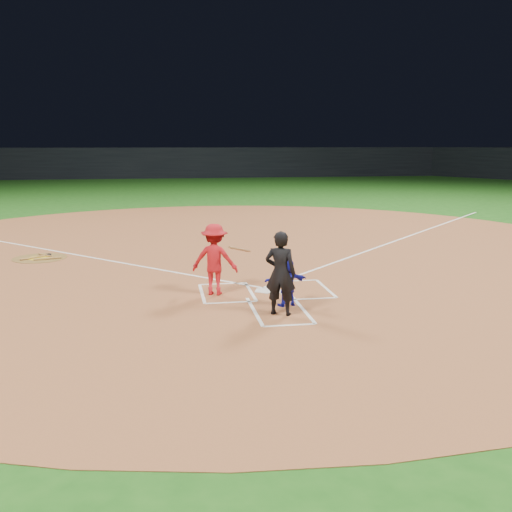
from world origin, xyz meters
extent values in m
plane|color=#184E13|center=(0.00, 0.00, 0.00)|extent=(120.00, 120.00, 0.00)
cylinder|color=brown|center=(0.00, 6.00, 0.01)|extent=(28.00, 28.00, 0.01)
cube|color=black|center=(0.00, 48.00, 1.60)|extent=(80.00, 1.20, 3.20)
cylinder|color=silver|center=(0.00, 0.00, 0.02)|extent=(0.60, 0.60, 0.02)
cylinder|color=brown|center=(-6.47, 5.29, 0.02)|extent=(1.70, 1.70, 0.01)
cylinder|color=gold|center=(-6.47, 5.29, 0.02)|extent=(0.80, 0.80, 0.00)
cylinder|color=#A06E3A|center=(-6.32, 5.54, 0.05)|extent=(0.60, 0.67, 0.06)
cylinder|color=olive|center=(-6.67, 5.19, 0.05)|extent=(0.68, 0.60, 0.06)
cylinder|color=#A1753B|center=(-6.17, 4.99, 0.05)|extent=(0.83, 0.28, 0.06)
torus|color=black|center=(-6.27, 5.69, 0.05)|extent=(0.19, 0.19, 0.05)
imported|color=#13149A|center=(0.26, -1.36, 0.57)|extent=(1.07, 0.53, 1.11)
imported|color=black|center=(-0.03, -2.01, 0.93)|extent=(0.79, 0.68, 1.84)
cube|color=white|center=(-0.98, 0.92, 0.01)|extent=(1.22, 0.08, 0.01)
cube|color=white|center=(-0.98, -0.92, 0.01)|extent=(1.22, 0.08, 0.01)
cube|color=white|center=(-0.37, 0.00, 0.01)|extent=(0.08, 1.83, 0.01)
cube|color=white|center=(-1.59, 0.00, 0.01)|extent=(0.08, 1.83, 0.01)
cube|color=white|center=(0.98, 0.92, 0.01)|extent=(1.22, 0.08, 0.01)
cube|color=white|center=(0.98, -0.92, 0.01)|extent=(1.22, 0.08, 0.01)
cube|color=white|center=(0.37, 0.00, 0.01)|extent=(0.08, 1.83, 0.01)
cube|color=white|center=(1.59, 0.00, 0.01)|extent=(0.08, 1.83, 0.01)
cube|color=white|center=(-0.55, -1.70, 0.01)|extent=(0.08, 2.20, 0.01)
cube|color=white|center=(0.55, -1.70, 0.01)|extent=(0.08, 2.20, 0.01)
cube|color=white|center=(0.00, -2.80, 0.01)|extent=(1.10, 0.08, 0.01)
cube|color=white|center=(7.07, 7.37, 0.01)|extent=(14.21, 14.21, 0.01)
cube|color=white|center=(-7.07, 7.37, 0.01)|extent=(14.21, 14.21, 0.01)
imported|color=red|center=(-1.27, -0.09, 0.89)|extent=(1.27, 0.95, 1.75)
cylinder|color=#A0683A|center=(-0.67, -0.24, 1.15)|extent=(0.63, 0.65, 0.28)
camera|label=1|loc=(-2.50, -13.70, 3.68)|focal=40.00mm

